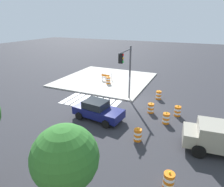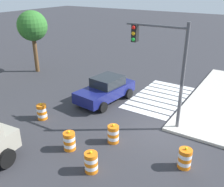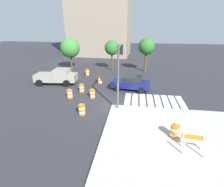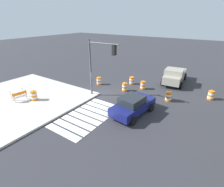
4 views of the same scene
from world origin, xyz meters
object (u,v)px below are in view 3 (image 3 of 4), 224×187
Objects in this scene: pickup_truck at (58,77)px; construction_barricade at (193,141)px; traffic_barrel_crosswalk_end at (100,80)px; traffic_light_pole at (119,64)px; traffic_barrel_near_corner at (82,88)px; traffic_barrel_lane_center at (82,110)px; traffic_barrel_on_sidewalk at (175,131)px; traffic_barrel_median_near at (92,94)px; street_tree_streetside_far at (70,48)px; street_tree_streetside_mid at (147,47)px; traffic_barrel_median_far at (70,94)px; street_tree_streetside_near at (112,48)px; sports_car at (131,83)px; traffic_barrel_far_curb at (87,72)px.

construction_barricade is at bearing -38.76° from pickup_truck.
traffic_light_pole is at bearing -62.19° from traffic_barrel_crosswalk_end.
traffic_light_pole reaches higher than traffic_barrel_near_corner.
traffic_barrel_lane_center is 7.44m from traffic_barrel_on_sidewalk.
traffic_barrel_median_near is at bearing 158.70° from traffic_light_pole.
construction_barricade is at bearing -51.81° from street_tree_streetside_far.
traffic_light_pole reaches higher than street_tree_streetside_far.
traffic_light_pole is at bearing -102.78° from street_tree_streetside_mid.
traffic_barrel_median_near is 0.20× the size of street_tree_streetside_far.
pickup_truck is 5.21× the size of traffic_barrel_crosswalk_end.
street_tree_streetside_mid is at bearing 56.07° from traffic_barrel_median_far.
traffic_barrel_on_sidewalk is 0.19× the size of street_tree_streetside_mid.
street_tree_streetside_near is (1.93, 10.46, 3.17)m from traffic_barrel_near_corner.
traffic_light_pole is at bearing -103.83° from sports_car.
sports_car is 0.82× the size of traffic_light_pole.
pickup_truck reaches higher than traffic_barrel_crosswalk_end.
traffic_barrel_crosswalk_end and traffic_barrel_lane_center have the same top height.
pickup_truck is at bearing -81.70° from street_tree_streetside_far.
construction_barricade is 0.26× the size of street_tree_streetside_far.
traffic_light_pole is (5.74, -9.20, 3.46)m from traffic_barrel_far_curb.
street_tree_streetside_near is at bearing 88.49° from traffic_barrel_median_near.
street_tree_streetside_mid is (-1.33, 17.52, 3.33)m from traffic_barrel_on_sidewalk.
traffic_barrel_near_corner is 0.21× the size of street_tree_streetside_near.
traffic_barrel_lane_center is (-3.87, -6.59, -0.36)m from sports_car.
street_tree_streetside_mid is at bearing 22.34° from traffic_barrel_far_curb.
sports_car is 0.87× the size of street_tree_streetside_far.
traffic_barrel_crosswalk_end is at bearing 124.78° from construction_barricade.
traffic_barrel_on_sidewalk is 7.17m from traffic_light_pole.
street_tree_streetside_mid is at bearing 94.33° from traffic_barrel_on_sidewalk.
traffic_light_pole reaches higher than street_tree_streetside_mid.
street_tree_streetside_far is at bearing 119.90° from traffic_barrel_median_near.
pickup_truck reaches higher than construction_barricade.
street_tree_streetside_mid reaches higher than traffic_barrel_near_corner.
traffic_light_pole is at bearing -53.06° from street_tree_streetside_far.
traffic_barrel_lane_center is at bearing 156.70° from construction_barricade.
street_tree_streetside_far is at bearing 133.44° from traffic_barrel_crosswalk_end.
traffic_barrel_lane_center is at bearing -53.23° from pickup_truck.
street_tree_streetside_near is (0.29, 15.45, 3.17)m from traffic_barrel_lane_center.
street_tree_streetside_near is (-6.77, 17.77, 3.02)m from traffic_barrel_on_sidewalk.
traffic_barrel_median_far is 0.77× the size of construction_barricade.
traffic_barrel_lane_center is 0.77× the size of construction_barricade.
traffic_barrel_median_far and traffic_barrel_lane_center have the same top height.
street_tree_streetside_mid is at bearing 0.82° from street_tree_streetside_far.
construction_barricade reaches higher than traffic_barrel_median_near.
traffic_barrel_median_far is 0.19× the size of traffic_light_pole.
traffic_light_pole reaches higher than traffic_barrel_far_curb.
street_tree_streetside_mid is (5.97, 6.90, 3.48)m from traffic_barrel_crosswalk_end.
traffic_barrel_median_far is (-0.69, -1.79, 0.00)m from traffic_barrel_near_corner.
traffic_light_pole is (-4.22, 4.77, 3.31)m from traffic_barrel_on_sidewalk.
sports_car is 10.76m from construction_barricade.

